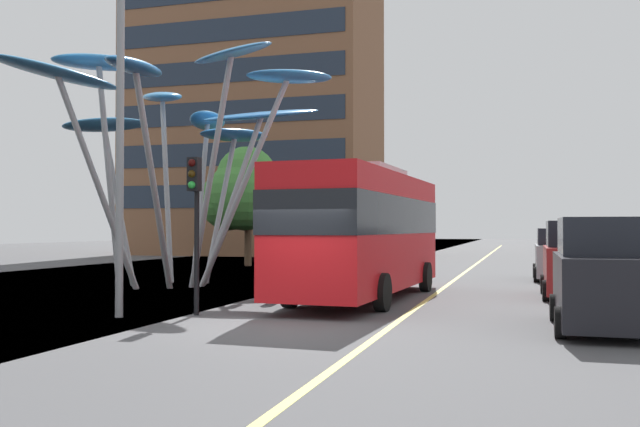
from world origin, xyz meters
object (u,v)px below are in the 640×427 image
leaf_sculpture (183,111)px  street_lamp (135,80)px  car_parked_far (560,256)px  pedestrian (279,268)px  red_bus (364,227)px  no_entry_sign (275,245)px  traffic_light_island_mid (315,212)px  car_parked_near (602,278)px  car_parked_mid (577,262)px  traffic_light_kerb_near (195,201)px  traffic_light_kerb_far (265,204)px

leaf_sculpture → street_lamp: bearing=-69.6°
car_parked_far → pedestrian: 13.12m
red_bus → no_entry_sign: bearing=140.8°
car_parked_far → no_entry_sign: size_ratio=1.85×
red_bus → pedestrian: red_bus is taller
leaf_sculpture → traffic_light_island_mid: (4.03, 3.09, -3.58)m
car_parked_near → car_parked_mid: (-0.02, 6.87, -0.00)m
traffic_light_kerb_near → no_entry_sign: 8.15m
leaf_sculpture → pedestrian: (4.99, -3.69, -5.37)m
pedestrian → red_bus: bearing=23.2°
car_parked_far → no_entry_sign: no_entry_sign is taller
no_entry_sign → traffic_light_island_mid: bearing=75.3°
pedestrian → car_parked_mid: bearing=21.0°
red_bus → leaf_sculpture: 8.81m
car_parked_far → leaf_sculpture: bearing=-153.2°
leaf_sculpture → traffic_light_kerb_far: leaf_sculpture is taller
red_bus → traffic_light_kerb_near: 5.71m
traffic_light_island_mid → car_parked_mid: bearing=-21.3°
traffic_light_kerb_near → leaf_sculpture: bearing=119.5°
leaf_sculpture → no_entry_sign: size_ratio=5.34×
traffic_light_kerb_near → traffic_light_island_mid: traffic_light_kerb_near is taller
street_lamp → pedestrian: size_ratio=4.82×
red_bus → street_lamp: street_lamp is taller
no_entry_sign → car_parked_near: bearing=-38.4°
street_lamp → pedestrian: street_lamp is taller
traffic_light_kerb_near → pedestrian: (0.73, 3.83, -1.80)m
traffic_light_kerb_near → street_lamp: (-1.17, -0.78, 2.80)m
traffic_light_island_mid → car_parked_mid: size_ratio=0.96×
traffic_light_kerb_far → traffic_light_kerb_near: bearing=-86.5°
red_bus → car_parked_near: (6.01, -4.68, -1.03)m
traffic_light_island_mid → car_parked_near: 14.08m
car_parked_mid → street_lamp: (-10.17, -7.78, 4.44)m
leaf_sculpture → car_parked_near: bearing=-29.1°
traffic_light_kerb_near → traffic_light_island_mid: 10.61m
traffic_light_kerb_near → car_parked_far: (8.86, 14.13, -1.74)m
pedestrian → leaf_sculpture: bearing=143.5°
leaf_sculpture → traffic_light_kerb_far: 5.60m
leaf_sculpture → street_lamp: size_ratio=1.35×
traffic_light_kerb_near → pedestrian: size_ratio=2.06×
traffic_light_kerb_far → pedestrian: 2.75m
traffic_light_kerb_far → car_parked_near: bearing=-29.7°
red_bus → car_parked_far: size_ratio=2.44×
traffic_light_kerb_far → traffic_light_island_mid: 5.14m
pedestrian → car_parked_near: bearing=-24.0°
traffic_light_kerb_near → street_lamp: street_lamp is taller
red_bus → no_entry_sign: 5.10m
red_bus → no_entry_sign: (-3.92, 3.20, -0.61)m
red_bus → traffic_light_kerb_far: (-3.35, 0.66, 0.75)m
traffic_light_island_mid → no_entry_sign: traffic_light_island_mid is taller
car_parked_mid → car_parked_far: bearing=91.2°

